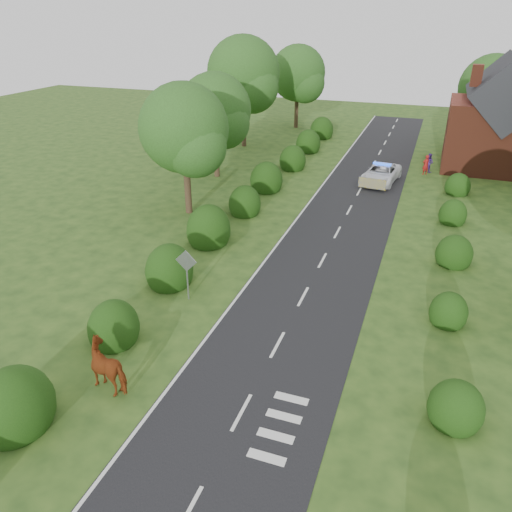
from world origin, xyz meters
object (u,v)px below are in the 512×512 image
at_px(road_sign, 187,268).
at_px(cow, 111,368).
at_px(pedestrian_red, 426,165).
at_px(pedestrian_purple, 429,163).
at_px(police_van, 381,174).

height_order(road_sign, cow, road_sign).
bearing_deg(pedestrian_red, pedestrian_purple, -144.04).
bearing_deg(pedestrian_red, police_van, 7.33).
xyz_separation_m(cow, pedestrian_red, (9.18, 30.48, 0.05)).
xyz_separation_m(cow, pedestrian_purple, (9.40, 31.31, 0.02)).
relative_size(pedestrian_red, pedestrian_purple, 1.03).
distance_m(road_sign, pedestrian_purple, 26.80).
xyz_separation_m(police_van, pedestrian_red, (3.14, 3.35, 0.11)).
bearing_deg(road_sign, cow, -88.69).
bearing_deg(cow, police_van, 175.79).
height_order(road_sign, pedestrian_purple, road_sign).
xyz_separation_m(police_van, pedestrian_purple, (3.36, 4.18, 0.09)).
relative_size(road_sign, police_van, 0.48).
bearing_deg(police_van, road_sign, -98.89).
height_order(cow, pedestrian_red, pedestrian_red).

